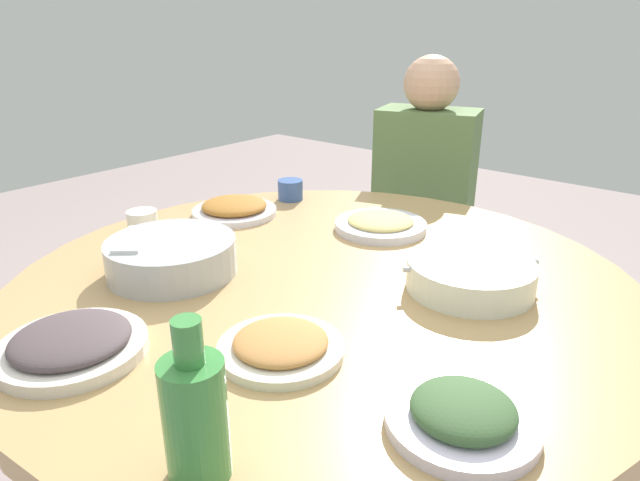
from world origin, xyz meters
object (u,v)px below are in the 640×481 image
at_px(rice_bowl, 171,256).
at_px(dish_eggplant, 72,343).
at_px(round_dining_table, 323,327).
at_px(diner_left, 425,182).
at_px(dish_stirfry, 234,208).
at_px(stool_for_diner_left, 415,311).
at_px(soup_bowl, 470,276).
at_px(tea_cup_near, 290,190).
at_px(dish_noodles, 381,224).
at_px(tea_cup_far, 143,222).
at_px(dish_tofu_braise, 281,345).
at_px(green_bottle, 195,415).
at_px(dish_greens, 463,415).

distance_m(rice_bowl, dish_eggplant, 0.34).
relative_size(round_dining_table, diner_left, 1.78).
xyz_separation_m(rice_bowl, dish_stirfry, (-0.36, -0.19, -0.02)).
xyz_separation_m(stool_for_diner_left, diner_left, (0.00, 0.00, 0.53)).
relative_size(soup_bowl, dish_stirfry, 1.09).
xyz_separation_m(round_dining_table, tea_cup_near, (-0.38, -0.44, 0.15)).
bearing_deg(stool_for_diner_left, rice_bowl, -0.40).
relative_size(dish_noodles, tea_cup_far, 3.15).
distance_m(dish_noodles, tea_cup_far, 0.63).
xyz_separation_m(dish_noodles, dish_stirfry, (0.17, -0.39, 0.00)).
xyz_separation_m(dish_tofu_braise, stool_for_diner_left, (-1.17, -0.40, -0.57)).
xyz_separation_m(rice_bowl, stool_for_diner_left, (-1.09, 0.01, -0.60)).
height_order(green_bottle, stool_for_diner_left, green_bottle).
bearing_deg(soup_bowl, tea_cup_near, -107.39).
height_order(dish_tofu_braise, dish_stirfry, dish_stirfry).
xyz_separation_m(tea_cup_far, diner_left, (-0.99, 0.27, -0.06)).
bearing_deg(dish_tofu_braise, dish_greens, 94.64).
bearing_deg(dish_noodles, dish_eggplant, -4.09).
height_order(tea_cup_near, tea_cup_far, same).
bearing_deg(rice_bowl, dish_stirfry, -151.69).
distance_m(rice_bowl, green_bottle, 0.62).
bearing_deg(tea_cup_far, green_bottle, 60.39).
relative_size(round_dining_table, green_bottle, 6.25).
height_order(rice_bowl, dish_tofu_braise, rice_bowl).
height_order(round_dining_table, tea_cup_near, tea_cup_near).
bearing_deg(dish_noodles, diner_left, -161.38).
relative_size(dish_noodles, tea_cup_near, 3.14).
xyz_separation_m(round_dining_table, dish_tofu_braise, (0.27, 0.13, 0.14)).
relative_size(dish_stirfry, tea_cup_far, 3.11).
distance_m(rice_bowl, dish_tofu_braise, 0.42).
bearing_deg(rice_bowl, dish_eggplant, 24.56).
bearing_deg(tea_cup_near, dish_noodles, 82.92).
bearing_deg(dish_tofu_braise, dish_stirfry, -126.20).
bearing_deg(dish_tofu_braise, rice_bowl, -101.34).
bearing_deg(diner_left, tea_cup_far, -15.20).
xyz_separation_m(dish_stirfry, tea_cup_near, (-0.21, 0.02, 0.01)).
height_order(rice_bowl, dish_stirfry, rice_bowl).
relative_size(stool_for_diner_left, diner_left, 0.55).
xyz_separation_m(round_dining_table, dish_eggplant, (0.50, -0.13, 0.14)).
bearing_deg(tea_cup_near, dish_eggplant, 19.42).
xyz_separation_m(dish_greens, tea_cup_near, (-0.62, -0.89, 0.01)).
bearing_deg(tea_cup_far, stool_for_diner_left, 164.80).
bearing_deg(green_bottle, stool_for_diner_left, -160.49).
xyz_separation_m(round_dining_table, stool_for_diner_left, (-0.90, -0.27, -0.44)).
relative_size(dish_tofu_braise, stool_for_diner_left, 0.51).
bearing_deg(diner_left, stool_for_diner_left, 180.00).
xyz_separation_m(dish_noodles, diner_left, (-0.57, -0.19, -0.04)).
xyz_separation_m(tea_cup_near, tea_cup_far, (0.47, -0.09, 0.00)).
xyz_separation_m(rice_bowl, dish_tofu_braise, (0.08, 0.41, -0.03)).
height_order(dish_stirfry, tea_cup_near, tea_cup_near).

